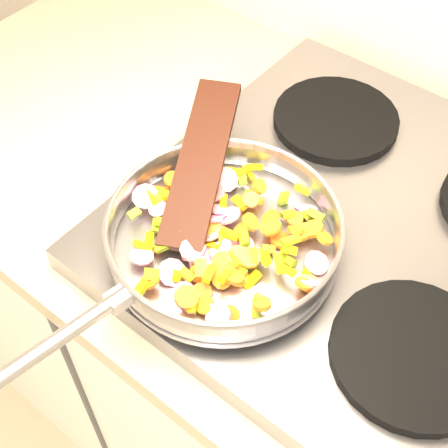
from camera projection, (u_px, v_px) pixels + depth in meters
The scene contains 7 objects.
cooktop at pixel (365, 232), 0.84m from camera, with size 0.60×0.60×0.04m, color #939399.
grate_fl at pixel (220, 231), 0.81m from camera, with size 0.19×0.19×0.02m, color black.
grate_fr at pixel (413, 354), 0.70m from camera, with size 0.19×0.19×0.02m, color black.
grate_bl at pixel (336, 119), 0.95m from camera, with size 0.19×0.19×0.02m, color black.
saute_pan at pixel (222, 233), 0.76m from camera, with size 0.32×0.49×0.05m.
vegetable_heap at pixel (224, 237), 0.77m from camera, with size 0.28×0.26×0.04m.
wooden_spatula at pixel (201, 161), 0.81m from camera, with size 0.26×0.06×0.01m, color black.
Camera 1 is at (-0.52, 1.14, 1.58)m, focal length 50.00 mm.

